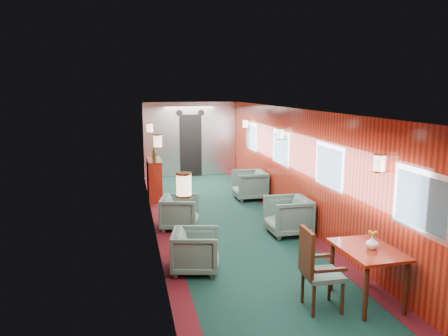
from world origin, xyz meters
The scene contains 12 objects.
room centered at (0.00, 0.00, 1.63)m, with size 12.00×12.10×2.40m.
bulkhead centered at (0.00, 5.91, 1.18)m, with size 2.98×0.17×2.39m.
windows_right centered at (1.49, 0.25, 1.45)m, with size 0.02×8.60×0.80m.
wall_sconces centered at (0.00, 0.57, 1.79)m, with size 2.97×7.97×0.25m.
dining_table centered at (1.05, -3.12, 0.63)m, with size 0.73×1.02×0.75m.
side_chair centered at (0.30, -3.15, 0.59)m, with size 0.50×0.52×1.08m.
credenza centered at (-1.34, 3.18, 0.52)m, with size 0.35×1.14×1.29m.
flower_vase centered at (1.09, -3.14, 0.83)m, with size 0.16×0.16×0.17m, color silver.
armchair_left_near centered at (-1.00, -1.64, 0.33)m, with size 0.70×0.72×0.66m, color #1A3D39.
armchair_left_far centered at (-0.99, 0.52, 0.34)m, with size 0.72×0.74×0.67m, color #1A3D39.
armchair_right_near centered at (1.02, -0.28, 0.37)m, with size 0.78×0.80×0.73m, color #1A3D39.
armchair_right_far centered at (1.04, 2.54, 0.37)m, with size 0.78×0.81×0.73m, color #1A3D39.
Camera 1 is at (-1.96, -8.00, 2.80)m, focal length 35.00 mm.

